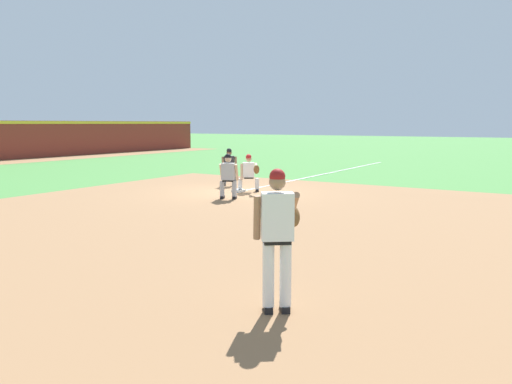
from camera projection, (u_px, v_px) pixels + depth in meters
The scene contains 9 objects.
ground_plane at pixel (238, 192), 17.69m from camera, with size 160.00×160.00×0.00m, color #47843D.
infield_dirt_patch at pixel (249, 224), 12.06m from camera, with size 18.00×18.00×0.01m, color #936B47.
foul_line_stripe at pixel (329, 173), 24.42m from camera, with size 16.00×0.10×0.00m, color white.
first_base_bag at pixel (238, 191), 17.68m from camera, with size 0.38×0.38×0.09m, color white.
baseball at pixel (259, 204), 14.76m from camera, with size 0.07×0.07×0.07m, color white.
pitcher at pixel (278, 231), 6.32m from camera, with size 0.85×0.57×1.86m.
first_baseman at pixel (249, 171), 17.62m from camera, with size 0.80×1.05×1.34m.
baserunner at pixel (228, 174), 15.97m from camera, with size 0.59×0.67×1.46m.
umpire at pixel (229, 165), 19.41m from camera, with size 0.65×0.68×1.46m.
Camera 1 is at (-14.56, -9.77, 2.42)m, focal length 35.00 mm.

